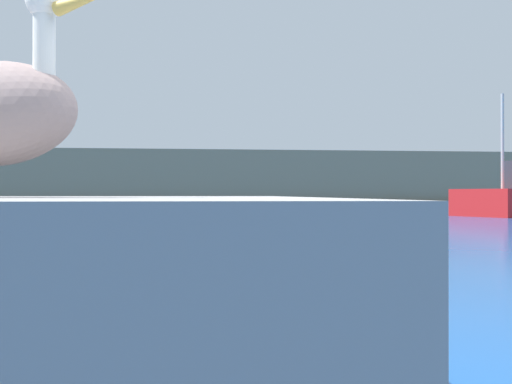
{
  "coord_description": "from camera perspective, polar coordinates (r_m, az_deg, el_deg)",
  "views": [
    {
      "loc": [
        -0.6,
        -2.19,
        0.86
      ],
      "look_at": [
        1.75,
        19.07,
        0.93
      ],
      "focal_mm": 39.29,
      "sensor_mm": 36.0,
      "label": 1
    }
  ],
  "objects": [
    {
      "name": "hillside_backdrop",
      "position": [
        65.25,
        -5.78,
        1.47
      ],
      "size": [
        140.0,
        13.62,
        5.54
      ],
      "primitive_type": "cube",
      "color": "#7F755B",
      "rests_on": "ground"
    }
  ]
}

